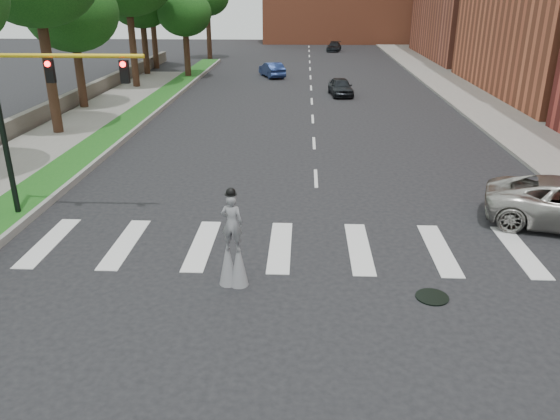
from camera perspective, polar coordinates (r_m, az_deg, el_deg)
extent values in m
plane|color=black|center=(16.98, 4.23, -5.39)|extent=(160.00, 160.00, 0.00)
cube|color=#175016|center=(37.52, -14.66, 9.54)|extent=(2.00, 60.00, 0.25)
cube|color=gray|center=(37.23, -13.09, 9.61)|extent=(0.20, 60.00, 0.28)
cube|color=gray|center=(29.69, -25.63, 4.79)|extent=(4.00, 60.00, 0.18)
cube|color=gray|center=(42.85, 20.60, 10.31)|extent=(5.00, 90.00, 0.18)
cube|color=#5B564E|center=(41.18, -21.39, 10.43)|extent=(0.50, 56.00, 1.10)
cylinder|color=black|center=(15.63, 15.61, -8.75)|extent=(0.90, 0.90, 0.04)
cylinder|color=black|center=(21.38, -26.92, 6.94)|extent=(0.20, 0.20, 6.20)
cylinder|color=gold|center=(19.79, -21.50, 14.77)|extent=(5.20, 0.14, 0.14)
cube|color=black|center=(20.09, -22.91, 13.21)|extent=(0.28, 0.18, 0.75)
cylinder|color=#FF0C0C|center=(19.97, -23.13, 13.86)|extent=(0.18, 0.06, 0.18)
cube|color=black|center=(19.18, -15.93, 13.72)|extent=(0.28, 0.18, 0.75)
cylinder|color=#FF0C0C|center=(19.05, -16.11, 14.42)|extent=(0.18, 0.06, 0.18)
cylinder|color=#311E13|center=(15.47, -4.31, -6.06)|extent=(0.07, 0.07, 1.07)
cylinder|color=#311E13|center=(15.56, -5.45, -5.93)|extent=(0.07, 0.07, 1.07)
cone|color=slate|center=(15.41, -4.33, -5.62)|extent=(0.52, 0.52, 1.34)
cone|color=slate|center=(15.50, -5.47, -5.50)|extent=(0.52, 0.52, 1.34)
imported|color=slate|center=(14.92, -5.05, -1.35)|extent=(0.66, 0.49, 1.66)
sphere|color=black|center=(14.59, -5.17, 1.86)|extent=(0.26, 0.26, 0.26)
cylinder|color=black|center=(14.61, -5.16, 1.67)|extent=(0.34, 0.34, 0.02)
cube|color=yellow|center=(14.87, -4.96, 0.47)|extent=(0.22, 0.05, 0.10)
imported|color=black|center=(44.28, 6.36, 12.67)|extent=(2.05, 4.16, 1.36)
imported|color=navy|center=(53.73, -0.85, 14.46)|extent=(2.88, 4.47, 1.39)
imported|color=black|center=(77.30, 5.67, 16.62)|extent=(2.35, 4.35, 1.20)
cylinder|color=#311E13|center=(33.68, -22.94, 13.05)|extent=(0.56, 0.56, 7.02)
cylinder|color=#311E13|center=(40.88, -20.18, 13.25)|extent=(0.56, 0.56, 4.92)
ellipsoid|color=#113A11|center=(40.56, -20.95, 18.78)|extent=(6.07, 6.07, 5.16)
cylinder|color=#311E13|center=(48.56, -15.13, 16.34)|extent=(0.56, 0.56, 7.13)
cylinder|color=#311E13|center=(61.05, -13.02, 17.24)|extent=(0.56, 0.56, 6.46)
cylinder|color=#311E13|center=(53.50, -9.70, 15.87)|extent=(0.56, 0.56, 4.61)
ellipsoid|color=#113A11|center=(53.25, -9.96, 19.64)|extent=(4.91, 4.91, 4.17)
cylinder|color=#311E13|center=(68.78, -7.45, 17.79)|extent=(0.56, 0.56, 5.75)
cylinder|color=#311E13|center=(56.01, -13.92, 16.30)|extent=(0.56, 0.56, 5.54)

